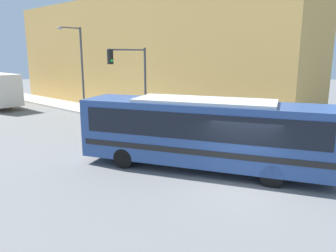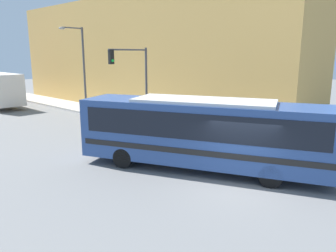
{
  "view_description": "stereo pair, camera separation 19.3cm",
  "coord_description": "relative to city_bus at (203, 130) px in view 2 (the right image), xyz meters",
  "views": [
    {
      "loc": [
        -10.79,
        -5.94,
        5.04
      ],
      "look_at": [
        1.54,
        5.27,
        1.35
      ],
      "focal_mm": 35.0,
      "sensor_mm": 36.0,
      "label": 1
    },
    {
      "loc": [
        -10.66,
        -6.08,
        5.04
      ],
      "look_at": [
        1.54,
        5.27,
        1.35
      ],
      "focal_mm": 35.0,
      "sensor_mm": 36.0,
      "label": 2
    }
  ],
  "objects": [
    {
      "name": "ground_plane",
      "position": [
        -0.54,
        -2.27,
        -1.8
      ],
      "size": [
        120.0,
        120.0,
        0.0
      ],
      "primitive_type": "plane",
      "color": "slate"
    },
    {
      "name": "sidewalk",
      "position": [
        5.43,
        17.73,
        -1.71
      ],
      "size": [
        2.93,
        70.0,
        0.17
      ],
      "color": "#B7B2A8",
      "rests_on": "ground_plane"
    },
    {
      "name": "building_facade",
      "position": [
        9.89,
        14.87,
        3.16
      ],
      "size": [
        6.0,
        32.27,
        9.92
      ],
      "color": "tan",
      "rests_on": "ground_plane"
    },
    {
      "name": "city_bus",
      "position": [
        0.0,
        0.0,
        0.0
      ],
      "size": [
        6.4,
        10.99,
        3.14
      ],
      "rotation": [
        0.0,
        0.0,
        0.39
      ],
      "color": "#2D4C8C",
      "rests_on": "ground_plane"
    },
    {
      "name": "fire_hydrant",
      "position": [
        4.56,
        3.32,
        -1.23
      ],
      "size": [
        0.25,
        0.33,
        0.79
      ],
      "color": "#999999",
      "rests_on": "sidewalk"
    },
    {
      "name": "traffic_light_pole",
      "position": [
        3.59,
        8.54,
        1.99
      ],
      "size": [
        3.28,
        0.35,
        5.27
      ],
      "color": "#47474C",
      "rests_on": "sidewalk"
    },
    {
      "name": "parking_meter",
      "position": [
        4.56,
        5.58,
        -0.75
      ],
      "size": [
        0.14,
        0.14,
        1.28
      ],
      "color": "#47474C",
      "rests_on": "sidewalk"
    },
    {
      "name": "street_lamp",
      "position": [
        4.54,
        16.43,
        2.53
      ],
      "size": [
        2.22,
        0.28,
        7.04
      ],
      "color": "#47474C",
      "rests_on": "sidewalk"
    },
    {
      "name": "pedestrian_near_corner",
      "position": [
        5.42,
        4.62,
        -0.8
      ],
      "size": [
        0.34,
        0.34,
        1.62
      ],
      "color": "#47382D",
      "rests_on": "sidewalk"
    }
  ]
}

